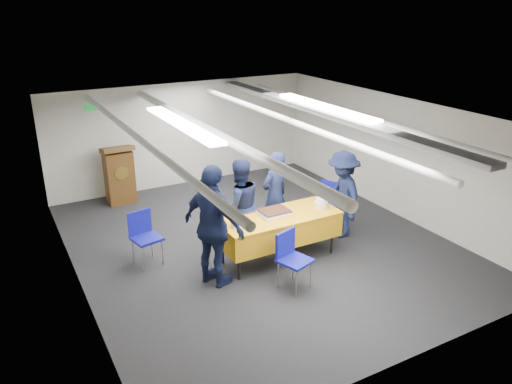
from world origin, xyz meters
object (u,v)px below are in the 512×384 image
at_px(serving_table, 279,227).
at_px(chair_right, 328,200).
at_px(podium, 119,174).
at_px(chair_near, 291,254).
at_px(sheet_cake, 274,212).
at_px(sailor_b, 239,206).
at_px(sailor_a, 275,195).
at_px(sailor_d, 342,194).
at_px(sailor_c, 214,227).
at_px(chair_left, 144,232).

height_order(serving_table, chair_right, chair_right).
relative_size(podium, chair_near, 1.44).
xyz_separation_m(sheet_cake, chair_right, (1.48, 0.55, -0.28)).
relative_size(serving_table, chair_near, 2.27).
bearing_deg(chair_near, sailor_b, 95.70).
bearing_deg(chair_right, sailor_a, 173.73).
height_order(serving_table, sailor_d, sailor_d).
bearing_deg(podium, chair_right, -45.44).
xyz_separation_m(sailor_b, sailor_d, (1.85, -0.35, -0.02)).
distance_m(podium, sailor_d, 4.62).
bearing_deg(sailor_d, sailor_a, -102.89).
bearing_deg(podium, sailor_d, -48.79).
bearing_deg(chair_near, sheet_cake, 75.00).
bearing_deg(sailor_d, podium, -126.30).
height_order(serving_table, sailor_a, sailor_a).
distance_m(serving_table, sheet_cake, 0.26).
relative_size(sheet_cake, chair_near, 0.56).
bearing_deg(sailor_a, serving_table, 50.20).
xyz_separation_m(sheet_cake, sailor_d, (1.48, 0.16, -0.03)).
distance_m(sheet_cake, chair_near, 0.94).
bearing_deg(sailor_c, sheet_cake, -101.10).
bearing_deg(sheet_cake, chair_near, -105.00).
bearing_deg(podium, sailor_c, -84.25).
bearing_deg(sailor_c, sailor_a, -83.26).
xyz_separation_m(sheet_cake, chair_left, (-1.89, 0.87, -0.28)).
height_order(sailor_a, sailor_d, sailor_a).
distance_m(chair_near, sailor_c, 1.18).
bearing_deg(podium, sheet_cake, -66.78).
xyz_separation_m(serving_table, sailor_c, (-1.22, -0.20, 0.37)).
bearing_deg(serving_table, sailor_d, 8.54).
xyz_separation_m(podium, sailor_d, (3.04, -3.47, 0.17)).
xyz_separation_m(chair_near, sailor_a, (0.64, 1.53, 0.26)).
height_order(serving_table, sailor_b, sailor_b).
distance_m(chair_left, sailor_a, 2.33).
height_order(sailor_b, sailor_c, sailor_c).
relative_size(sailor_c, sailor_d, 1.19).
bearing_deg(sailor_b, chair_left, -8.62).
bearing_deg(sailor_b, chair_right, -173.89).
relative_size(sailor_b, sailor_c, 0.87).
distance_m(sailor_c, sailor_d, 2.69).
height_order(chair_right, sailor_d, sailor_d).
distance_m(sailor_b, sailor_d, 1.89).
xyz_separation_m(chair_right, sailor_d, (0.01, -0.39, 0.25)).
bearing_deg(sheet_cake, sailor_b, 125.97).
xyz_separation_m(podium, sailor_c, (0.39, -3.89, 0.31)).
bearing_deg(serving_table, sailor_a, 63.75).
xyz_separation_m(sheet_cake, podium, (-1.56, 3.63, -0.20)).
xyz_separation_m(serving_table, chair_right, (1.42, 0.61, -0.03)).
bearing_deg(sheet_cake, chair_left, 155.22).
distance_m(podium, sailor_b, 3.35).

